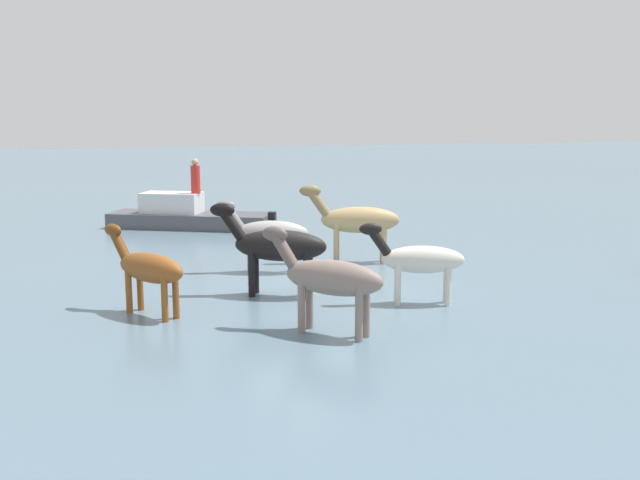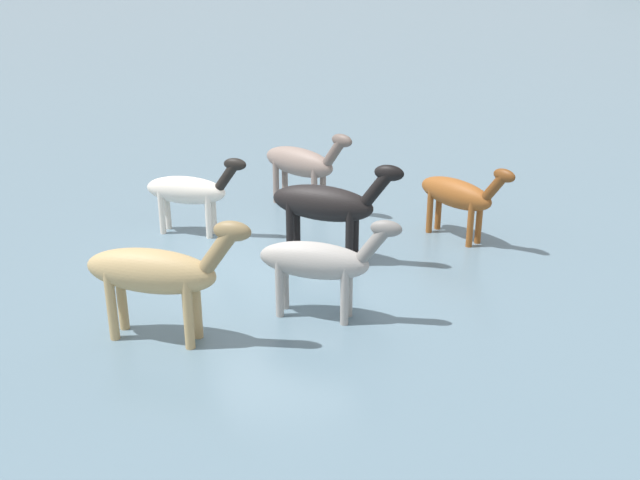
# 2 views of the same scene
# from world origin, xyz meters

# --- Properties ---
(ground_plane) EXTENTS (156.44, 156.44, 0.00)m
(ground_plane) POSITION_xyz_m (0.00, 0.00, 0.00)
(ground_plane) COLOR slate
(horse_gray_outer) EXTENTS (1.17, 2.26, 1.78)m
(horse_gray_outer) POSITION_xyz_m (2.02, 0.51, 0.98)
(horse_gray_outer) COLOR #9E9993
(horse_gray_outer) RESTS_ON ground_plane
(horse_dun_straggler) EXTENTS (1.55, 2.43, 1.98)m
(horse_dun_straggler) POSITION_xyz_m (-0.29, 0.92, 1.09)
(horse_dun_straggler) COLOR black
(horse_dun_straggler) RESTS_ON ground_plane
(horse_mid_herd) EXTENTS (1.95, 1.94, 1.85)m
(horse_mid_herd) POSITION_xyz_m (-3.18, 0.71, 1.02)
(horse_mid_herd) COLOR gray
(horse_mid_herd) RESTS_ON ground_plane
(horse_chestnut_trailing) EXTENTS (1.07, 2.14, 1.68)m
(horse_chestnut_trailing) POSITION_xyz_m (-1.83, -1.69, 0.93)
(horse_chestnut_trailing) COLOR silver
(horse_chestnut_trailing) RESTS_ON ground_plane
(horse_rear_stallion) EXTENTS (1.97, 1.57, 1.70)m
(horse_rear_stallion) POSITION_xyz_m (-0.96, 3.63, 0.94)
(horse_rear_stallion) COLOR brown
(horse_rear_stallion) RESTS_ON ground_plane
(horse_pinto_flank) EXTENTS (1.26, 2.62, 2.05)m
(horse_pinto_flank) POSITION_xyz_m (2.46, -1.97, 1.13)
(horse_pinto_flank) COLOR tan
(horse_pinto_flank) RESTS_ON ground_plane
(boat_launch_far) EXTENTS (4.00, 5.70, 1.37)m
(boat_launch_far) POSITION_xyz_m (9.80, 1.50, 0.33)
(boat_launch_far) COLOR #4C4C51
(boat_launch_far) RESTS_ON ground_plane
(person_spotter_bow) EXTENTS (0.32, 0.32, 1.19)m
(person_spotter_bow) POSITION_xyz_m (9.57, 1.22, 1.77)
(person_spotter_bow) COLOR red
(person_spotter_bow) RESTS_ON boat_launch_far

